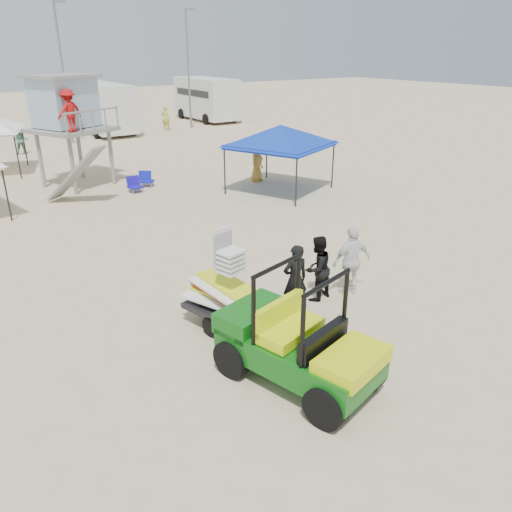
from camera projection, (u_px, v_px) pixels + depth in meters
ground at (327, 383)px, 8.88m from camera, size 140.00×140.00×0.00m
utility_cart at (299, 335)px, 8.52m from camera, size 2.04×3.04×2.11m
surf_trailer at (229, 293)px, 10.38m from camera, size 1.61×2.35×1.97m
man_left at (295, 280)px, 10.93m from camera, size 0.65×0.48×1.64m
man_mid at (317, 268)px, 11.57m from camera, size 0.86×0.72×1.57m
man_right at (352, 261)px, 11.79m from camera, size 1.06×0.58×1.71m
lifeguard_tower at (66, 107)px, 20.31m from camera, size 3.63×3.63×4.41m
canopy_blue at (281, 128)px, 19.78m from camera, size 4.48×4.48×3.09m
beach_chair_b at (134, 184)px, 20.50m from camera, size 0.58×0.62×0.64m
beach_chair_c at (146, 179)px, 21.38m from camera, size 0.73×0.84×0.64m
rv_mid_right at (102, 106)px, 34.17m from camera, size 2.64×7.00×3.25m
rv_far_right at (206, 97)px, 39.97m from camera, size 2.64×6.60×3.25m
light_pole_left at (64, 75)px, 29.48m from camera, size 0.14×0.14×8.00m
light_pole_right at (188, 70)px, 35.28m from camera, size 0.14×0.14×8.00m
distant_beachgoers at (50, 156)px, 23.14m from camera, size 17.15×16.53×1.77m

